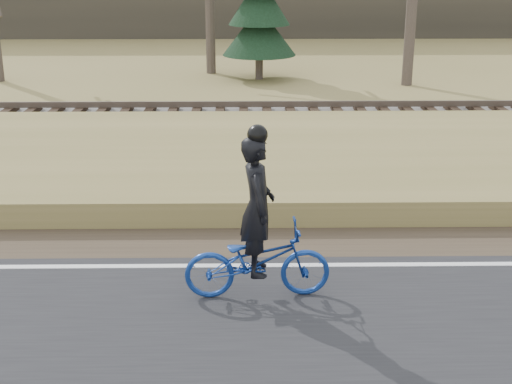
{
  "coord_description": "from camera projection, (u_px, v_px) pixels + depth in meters",
  "views": [
    {
      "loc": [
        -5.94,
        -9.31,
        4.47
      ],
      "look_at": [
        -5.8,
        0.5,
        1.1
      ],
      "focal_mm": 50.0,
      "sensor_mm": 36.0,
      "label": 1
    }
  ],
  "objects": [
    {
      "name": "railroad",
      "position": [
        484.0,
        115.0,
        17.73
      ],
      "size": [
        120.0,
        2.4,
        0.29
      ],
      "color": "black",
      "rests_on": "ballast"
    },
    {
      "name": "cyclist",
      "position": [
        257.0,
        244.0,
        9.3
      ],
      "size": [
        1.95,
        0.77,
        2.35
      ],
      "rotation": [
        0.0,
        0.0,
        1.63
      ],
      "color": "navy",
      "rests_on": "road"
    },
    {
      "name": "conifer",
      "position": [
        259.0,
        2.0,
        24.69
      ],
      "size": [
        2.6,
        2.6,
        5.7
      ],
      "color": "brown",
      "rests_on": "ground"
    },
    {
      "name": "ballast",
      "position": [
        483.0,
        127.0,
        17.83
      ],
      "size": [
        120.0,
        3.0,
        0.45
      ],
      "primitive_type": "cube",
      "color": "slate",
      "rests_on": "ground"
    }
  ]
}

